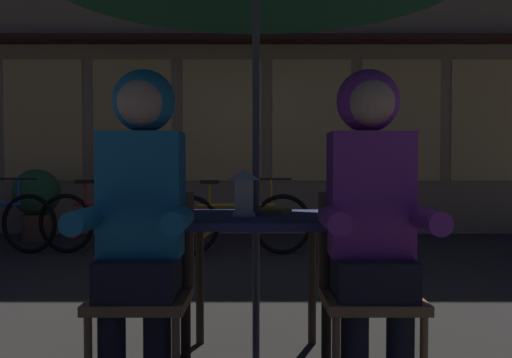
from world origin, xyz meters
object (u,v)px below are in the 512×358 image
(bicycle_second, at_px, (108,223))
(book, at_px, (269,211))
(lantern, at_px, (244,191))
(potted_plant, at_px, (36,199))
(chair_left, at_px, (144,282))
(person_right_hooded, at_px, (371,200))
(cafe_table, at_px, (256,236))
(chair_right, at_px, (368,282))
(bicycle_third, at_px, (235,223))
(person_left_hooded, at_px, (141,200))

(bicycle_second, bearing_deg, book, -62.39)
(lantern, distance_m, potted_plant, 5.21)
(chair_left, relative_size, person_right_hooded, 0.62)
(cafe_table, bearing_deg, bicycle_second, 115.80)
(bicycle_second, relative_size, book, 8.32)
(chair_right, bearing_deg, bicycle_third, 100.90)
(cafe_table, height_order, chair_left, chair_left)
(person_right_hooded, xyz_separation_m, bicycle_second, (-2.09, 3.75, -0.50))
(person_right_hooded, height_order, bicycle_second, person_right_hooded)
(potted_plant, bearing_deg, bicycle_second, -41.18)
(lantern, height_order, book, lantern)
(chair_right, height_order, person_left_hooded, person_left_hooded)
(person_right_hooded, distance_m, bicycle_third, 3.79)
(chair_right, xyz_separation_m, person_right_hooded, (0.00, -0.06, 0.36))
(chair_left, bearing_deg, person_left_hooded, -90.00)
(cafe_table, relative_size, chair_right, 0.85)
(person_left_hooded, bearing_deg, cafe_table, 41.57)
(cafe_table, distance_m, chair_right, 0.62)
(person_right_hooded, relative_size, bicycle_third, 0.84)
(book, bearing_deg, bicycle_third, 116.96)
(chair_right, height_order, bicycle_third, chair_right)
(person_right_hooded, distance_m, potted_plant, 5.84)
(book, bearing_deg, potted_plant, 145.82)
(lantern, relative_size, chair_left, 0.27)
(chair_left, relative_size, bicycle_third, 0.52)
(chair_right, height_order, book, chair_right)
(person_right_hooded, xyz_separation_m, potted_plant, (-3.30, 4.81, -0.30))
(chair_left, distance_m, chair_right, 0.96)
(chair_left, xyz_separation_m, chair_right, (0.96, 0.00, 0.00))
(bicycle_second, bearing_deg, bicycle_third, -2.56)
(lantern, bearing_deg, person_left_hooded, -136.59)
(book, bearing_deg, person_left_hooded, -113.35)
(lantern, bearing_deg, bicycle_third, 92.81)
(cafe_table, relative_size, chair_left, 0.85)
(potted_plant, bearing_deg, lantern, -57.97)
(bicycle_second, bearing_deg, chair_left, -73.03)
(book, bearing_deg, chair_left, -116.49)
(person_left_hooded, height_order, person_right_hooded, same)
(chair_left, xyz_separation_m, person_right_hooded, (0.96, -0.06, 0.36))
(chair_left, xyz_separation_m, person_left_hooded, (-0.00, -0.06, 0.36))
(cafe_table, distance_m, bicycle_third, 3.28)
(book, xyz_separation_m, potted_plant, (-2.88, 4.26, -0.21))
(chair_right, bearing_deg, book, 130.05)
(bicycle_third, bearing_deg, book, -84.77)
(bicycle_third, height_order, potted_plant, potted_plant)
(person_left_hooded, bearing_deg, bicycle_third, 85.96)
(bicycle_third, bearing_deg, chair_right, -79.10)
(chair_left, distance_m, book, 0.78)
(cafe_table, xyz_separation_m, person_right_hooded, (0.48, -0.43, 0.21))
(person_right_hooded, bearing_deg, chair_right, 90.00)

